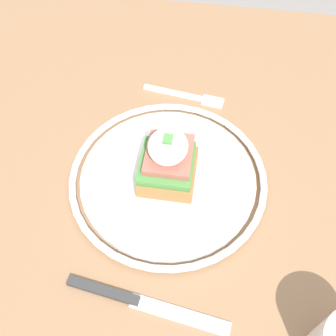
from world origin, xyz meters
The scene contains 6 objects.
ground_plane centered at (0.00, 0.00, 0.00)m, with size 6.00×6.00×0.00m, color gray.
dining_table centered at (0.00, 0.00, 0.64)m, with size 0.86×0.83×0.77m.
plate centered at (0.01, -0.01, 0.78)m, with size 0.29×0.29×0.02m.
sandwich centered at (0.01, -0.01, 0.82)m, with size 0.08×0.08×0.09m.
fork centered at (-0.16, 0.00, 0.77)m, with size 0.04×0.14×0.00m.
knife centered at (0.19, -0.02, 0.77)m, with size 0.05×0.21×0.01m.
Camera 1 is at (0.34, 0.04, 1.29)m, focal length 45.00 mm.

